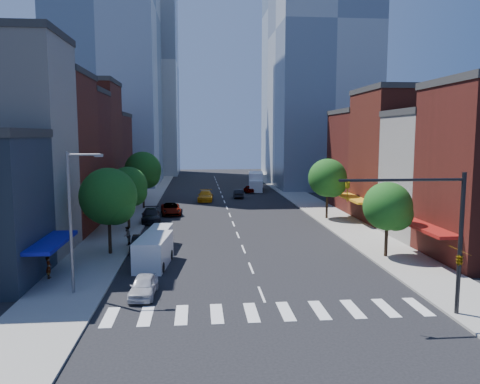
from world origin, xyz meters
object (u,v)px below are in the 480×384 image
object	(u,v)px
cargo_van_far	(159,238)
pedestrian_near	(49,267)
parked_car_front	(144,286)
parked_car_rear	(151,215)
box_truck	(256,182)
traffic_car_far	(249,189)
pedestrian_far	(127,236)
taxi	(205,196)
cargo_van_near	(153,252)
parked_car_second	(140,243)
traffic_car_oncoming	(238,194)
parked_car_third	(171,209)

from	to	relation	value
cargo_van_far	pedestrian_near	xyz separation A→B (m)	(-6.99, -8.75, -0.02)
parked_car_front	pedestrian_near	xyz separation A→B (m)	(-7.00, 3.87, 0.26)
parked_car_rear	box_truck	world-z (taller)	box_truck
pedestrian_near	parked_car_front	bearing A→B (deg)	-124.10
parked_car_front	traffic_car_far	bearing A→B (deg)	79.67
cargo_van_far	pedestrian_far	world-z (taller)	cargo_van_far
parked_car_rear	taxi	world-z (taller)	taxi
cargo_van_near	pedestrian_near	xyz separation A→B (m)	(-6.98, -2.90, -0.23)
parked_car_second	taxi	world-z (taller)	taxi
parked_car_second	traffic_car_oncoming	bearing A→B (deg)	71.36
cargo_van_far	parked_car_front	bearing A→B (deg)	-84.65
parked_car_second	parked_car_third	xyz separation A→B (m)	(1.61, 18.88, 0.06)
traffic_car_oncoming	pedestrian_near	world-z (taller)	pedestrian_near
parked_car_front	taxi	xyz separation A→B (m)	(4.60, 42.62, 0.14)
parked_car_second	traffic_car_far	xyz separation A→B (m)	(14.04, 40.64, -0.02)
parked_car_front	traffic_car_oncoming	world-z (taller)	traffic_car_oncoming
cargo_van_near	traffic_car_oncoming	size ratio (longest dim) A/B	1.38
traffic_car_far	box_truck	distance (m)	3.33
taxi	pedestrian_far	world-z (taller)	pedestrian_far
cargo_van_far	parked_car_second	bearing A→B (deg)	-148.43
parked_car_second	cargo_van_near	distance (m)	5.33
cargo_van_far	traffic_car_far	world-z (taller)	cargo_van_far
parked_car_rear	parked_car_third	bearing A→B (deg)	63.89
parked_car_third	taxi	distance (m)	12.76
traffic_car_far	pedestrian_far	distance (m)	41.87
traffic_car_far	box_truck	world-z (taller)	box_truck
parked_car_front	pedestrian_far	xyz separation A→B (m)	(-3.00, 13.55, 0.35)
taxi	traffic_car_oncoming	size ratio (longest dim) A/B	1.34
traffic_car_far	cargo_van_far	bearing A→B (deg)	71.39
taxi	pedestrian_near	distance (m)	40.44
parked_car_front	pedestrian_far	size ratio (longest dim) A/B	2.26
taxi	traffic_car_oncoming	bearing A→B (deg)	33.82
pedestrian_far	taxi	bearing A→B (deg)	170.54
parked_car_second	box_truck	size ratio (longest dim) A/B	0.47
taxi	parked_car_rear	bearing A→B (deg)	-107.97
parked_car_front	taxi	bearing A→B (deg)	86.83
cargo_van_far	pedestrian_far	size ratio (longest dim) A/B	2.69
parked_car_front	parked_car_rear	xyz separation A→B (m)	(-2.00, 25.59, 0.13)
cargo_van_near	pedestrian_far	xyz separation A→B (m)	(-2.98, 6.78, -0.15)
parked_car_third	box_truck	distance (m)	28.27
parked_car_third	cargo_van_far	distance (m)	18.09
box_truck	pedestrian_far	distance (m)	45.03
traffic_car_far	pedestrian_near	size ratio (longest dim) A/B	2.46
taxi	box_truck	world-z (taller)	box_truck
traffic_car_oncoming	taxi	bearing A→B (deg)	31.81
parked_car_third	cargo_van_near	size ratio (longest dim) A/B	0.91
cargo_van_near	pedestrian_near	bearing A→B (deg)	-151.06
parked_car_front	parked_car_rear	world-z (taller)	parked_car_rear
taxi	traffic_car_oncoming	world-z (taller)	taxi
traffic_car_oncoming	traffic_car_far	xyz separation A→B (m)	(2.42, 6.66, -0.03)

